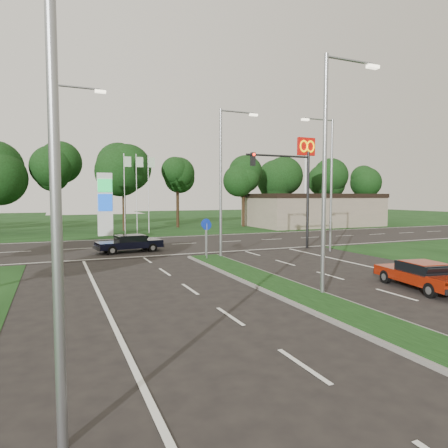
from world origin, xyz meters
name	(u,v)px	position (x,y,z in m)	size (l,w,h in m)	color
verge_far	(115,221)	(0.00, 55.00, 0.00)	(160.00, 50.00, 0.02)	black
cross_road	(172,244)	(0.00, 24.00, 0.00)	(160.00, 12.00, 0.02)	black
median_kerb	(340,311)	(0.00, 4.00, 0.06)	(2.00, 26.00, 0.12)	slate
commercial_building	(313,210)	(22.00, 36.00, 2.00)	(16.00, 9.00, 4.00)	gray
streetlight_median_near	(329,162)	(1.00, 6.00, 5.08)	(2.53, 0.22, 9.00)	gray
streetlight_median_far	(224,175)	(1.00, 16.00, 5.08)	(2.53, 0.22, 9.00)	gray
streetlight_left_near	(68,107)	(-8.30, 0.00, 5.08)	(2.53, 0.22, 9.00)	gray
streetlight_left_far	(58,169)	(-8.30, 14.00, 5.08)	(2.53, 0.22, 9.00)	gray
streetlight_right_far	(329,177)	(8.80, 16.00, 5.08)	(2.53, 0.22, 9.00)	gray
traffic_signal	(293,184)	(7.19, 18.00, 4.65)	(5.10, 0.42, 7.00)	black
median_signs	(206,230)	(0.00, 16.40, 1.71)	(1.16, 1.76, 2.38)	gray
gas_pylon	(107,202)	(-3.79, 33.05, 3.20)	(5.80, 1.26, 8.00)	silver
mcdonalds_sign	(306,159)	(18.00, 31.97, 7.99)	(2.20, 0.47, 10.40)	silver
treeline_far	(134,170)	(0.10, 39.93, 6.83)	(6.00, 6.00, 9.90)	black
red_sedan	(423,274)	(5.26, 5.31, 0.60)	(2.27, 4.29, 1.12)	maroon
navy_sedan	(129,243)	(-3.84, 20.96, 0.63)	(4.45, 2.25, 1.17)	black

